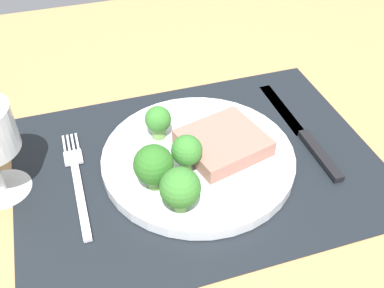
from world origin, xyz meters
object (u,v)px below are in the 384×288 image
at_px(steak, 223,142).
at_px(knife, 304,135).
at_px(plate, 198,158).
at_px(fork, 77,180).

xyz_separation_m(steak, knife, (0.13, 0.00, -0.02)).
height_order(steak, knife, steak).
height_order(plate, knife, plate).
xyz_separation_m(plate, fork, (-0.16, 0.01, -0.01)).
bearing_deg(knife, plate, -178.78).
relative_size(steak, fork, 0.53).
height_order(fork, knife, knife).
bearing_deg(plate, fork, 174.87).
distance_m(plate, fork, 0.16).
relative_size(plate, steak, 2.50).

